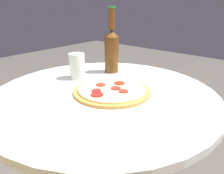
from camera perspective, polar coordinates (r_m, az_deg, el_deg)
name	(u,v)px	position (r m, az deg, el deg)	size (l,w,h in m)	color
table	(104,131)	(0.88, -1.97, -11.49)	(0.82, 0.82, 0.75)	silver
pizza	(112,90)	(0.80, -0.02, -0.82)	(0.28, 0.28, 0.02)	#B77F3D
beer_bottle	(112,49)	(1.00, -0.10, 9.94)	(0.06, 0.06, 0.29)	#563314
drinking_glass	(77,66)	(0.94, -9.10, 5.42)	(0.07, 0.07, 0.11)	silver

